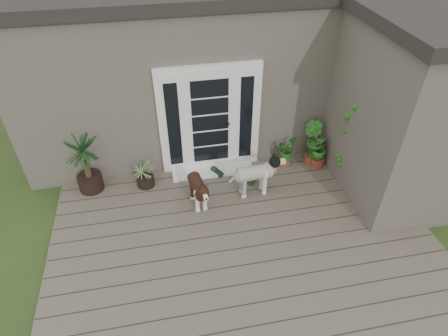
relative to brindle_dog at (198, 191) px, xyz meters
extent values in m
cube|color=#6B5B4C|center=(0.61, -1.13, -0.37)|extent=(6.20, 4.60, 0.12)
cube|color=#665E54|center=(0.61, 3.12, 1.12)|extent=(7.40, 4.00, 3.10)
cube|color=#665E54|center=(3.51, -0.03, 1.12)|extent=(1.60, 2.40, 3.10)
cube|color=#2D2826|center=(3.51, -0.03, 2.77)|extent=(1.80, 2.60, 0.20)
cube|color=white|center=(0.41, 1.07, 0.76)|extent=(1.90, 0.14, 2.15)
cube|color=white|center=(0.41, 0.87, -0.29)|extent=(1.60, 0.40, 0.05)
imported|color=#1B5919|center=(1.87, 0.82, -0.04)|extent=(0.58, 0.58, 0.54)
imported|color=#154C16|center=(2.42, 0.81, 0.03)|extent=(0.63, 0.63, 0.68)
imported|color=#255B1A|center=(2.52, 0.69, -0.05)|extent=(0.46, 0.46, 0.53)
camera|label=1|loc=(-0.51, -4.95, 4.48)|focal=30.60mm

